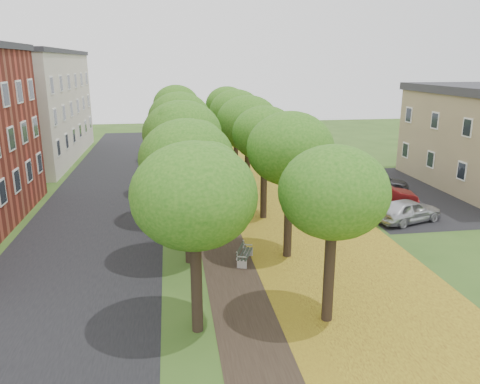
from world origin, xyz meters
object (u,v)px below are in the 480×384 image
object	(u,v)px
car_red	(383,195)
car_white	(349,172)
car_silver	(408,211)
bench	(244,254)
car_grey	(376,181)

from	to	relation	value
car_red	car_white	size ratio (longest dim) A/B	0.89
car_silver	bench	bearing A→B (deg)	93.44
car_grey	car_white	xyz separation A→B (m)	(-0.82, 3.24, 0.01)
car_grey	car_white	size ratio (longest dim) A/B	0.94
car_grey	bench	bearing A→B (deg)	156.37
car_silver	car_red	size ratio (longest dim) A/B	0.95
bench	car_grey	xyz separation A→B (m)	(11.82, 11.45, 0.27)
bench	car_white	size ratio (longest dim) A/B	0.35
car_red	car_white	xyz separation A→B (m)	(0.37, 6.94, -0.04)
bench	car_white	world-z (taller)	car_white
car_red	car_grey	xyz separation A→B (m)	(1.19, 3.70, -0.05)
bench	car_grey	world-z (taller)	car_grey
car_silver	car_white	bearing A→B (deg)	-20.50
bench	car_grey	bearing A→B (deg)	-25.21
car_white	car_silver	bearing A→B (deg)	166.78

